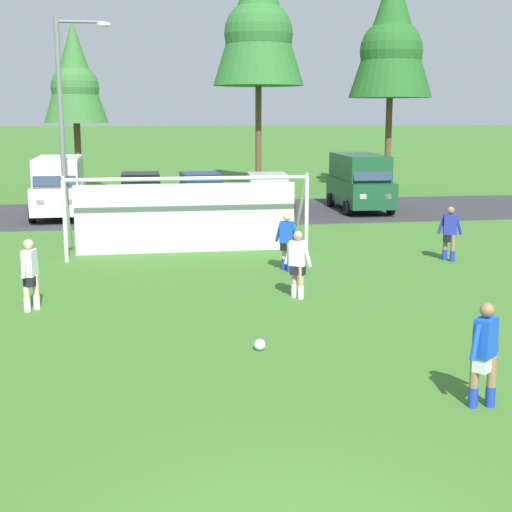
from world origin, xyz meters
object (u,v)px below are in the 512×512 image
at_px(player_winger_right, 30,275).
at_px(street_lamp, 67,126).
at_px(player_striker_near, 484,355).
at_px(parked_car_slot_center_left, 201,192).
at_px(parked_car_slot_center, 268,193).
at_px(soccer_goal, 187,213).
at_px(player_defender_far, 450,234).
at_px(parked_car_slot_left, 141,192).
at_px(parked_car_slot_far_left, 59,185).
at_px(soccer_ball, 260,345).
at_px(parked_car_slot_center_right, 360,181).
at_px(player_midfield_center, 298,265).
at_px(player_winger_left, 287,242).

distance_m(player_winger_right, street_lamp, 10.68).
height_order(player_striker_near, parked_car_slot_center_left, parked_car_slot_center_left).
relative_size(player_striker_near, parked_car_slot_center, 0.38).
relative_size(soccer_goal, street_lamp, 0.99).
xyz_separation_m(player_defender_far, parked_car_slot_left, (-9.11, 12.49, 0.05)).
height_order(player_defender_far, parked_car_slot_center, parked_car_slot_center).
bearing_deg(player_winger_right, player_defender_far, 18.23).
xyz_separation_m(player_winger_right, parked_car_slot_center_left, (5.18, 15.97, 0.05)).
bearing_deg(parked_car_slot_far_left, soccer_goal, -61.81).
xyz_separation_m(soccer_goal, parked_car_slot_far_left, (-4.82, 8.98, 0.05)).
relative_size(soccer_ball, parked_car_slot_center_right, 0.05).
relative_size(soccer_ball, street_lamp, 0.03).
height_order(player_midfield_center, parked_car_slot_center_left, parked_car_slot_center_left).
relative_size(parked_car_slot_center_right, street_lamp, 0.64).
bearing_deg(player_striker_near, parked_car_slot_center_right, 77.85).
height_order(player_striker_near, player_midfield_center, same).
xyz_separation_m(player_defender_far, player_winger_left, (-5.10, -0.61, 0.00)).
bearing_deg(parked_car_slot_center, player_defender_far, -72.50).
xyz_separation_m(parked_car_slot_far_left, parked_car_slot_center_left, (6.07, 0.81, -0.47)).
xyz_separation_m(parked_car_slot_left, parked_car_slot_center_left, (2.67, -0.34, 0.00)).
distance_m(parked_car_slot_far_left, parked_car_slot_center, 8.96).
distance_m(parked_car_slot_left, parked_car_slot_center_left, 2.69).
distance_m(parked_car_slot_center_left, parked_car_slot_center, 2.99).
bearing_deg(street_lamp, parked_car_slot_far_left, 100.19).
distance_m(parked_car_slot_left, parked_car_slot_center_right, 9.85).
bearing_deg(player_winger_left, soccer_ball, -105.45).
relative_size(soccer_goal, parked_car_slot_far_left, 1.54).
bearing_deg(soccer_ball, street_lamp, 108.64).
relative_size(player_defender_far, parked_car_slot_left, 0.39).
xyz_separation_m(soccer_goal, player_striker_near, (3.64, -12.91, -0.47)).
bearing_deg(street_lamp, player_midfield_center, -58.45).
relative_size(parked_car_slot_far_left, parked_car_slot_left, 1.15).
distance_m(parked_car_slot_center, street_lamp, 9.91).
bearing_deg(player_midfield_center, parked_car_slot_left, 102.78).
bearing_deg(player_midfield_center, parked_car_slot_center_right, 67.91).
height_order(player_midfield_center, parked_car_slot_far_left, parked_car_slot_far_left).
distance_m(soccer_ball, player_defender_far, 10.19).
bearing_deg(soccer_goal, parked_car_slot_center, 65.25).
height_order(player_striker_near, parked_car_slot_left, parked_car_slot_left).
xyz_separation_m(player_striker_near, parked_car_slot_far_left, (-8.45, 21.90, 0.52)).
relative_size(player_midfield_center, parked_car_slot_center, 0.38).
height_order(player_midfield_center, parked_car_slot_center_right, parked_car_slot_center_right).
xyz_separation_m(soccer_goal, parked_car_slot_center, (4.13, 8.96, -0.42)).
distance_m(player_winger_right, parked_car_slot_center_left, 16.79).
xyz_separation_m(soccer_goal, street_lamp, (-3.93, 4.05, 2.62)).
distance_m(player_defender_far, street_lamp, 13.62).
relative_size(player_winger_right, parked_car_slot_left, 0.39).
relative_size(parked_car_slot_center_left, parked_car_slot_center, 1.00).
xyz_separation_m(player_midfield_center, parked_car_slot_center, (1.88, 14.98, 0.05)).
xyz_separation_m(player_winger_left, parked_car_slot_far_left, (-7.42, 11.95, 0.52)).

